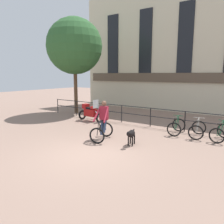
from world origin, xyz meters
name	(u,v)px	position (x,y,z in m)	size (l,w,h in m)	color
ground_plane	(88,154)	(0.00, 0.00, 0.00)	(60.00, 60.00, 0.00)	#8E7060
canal_railing	(151,114)	(0.00, 5.20, 0.71)	(15.05, 0.05, 1.05)	black
building_facade	(186,48)	(0.00, 10.99, 4.73)	(18.00, 0.72, 9.51)	beige
cyclist_with_bike	(103,122)	(-0.70, 1.81, 0.76)	(0.99, 1.32, 1.70)	black
dog	(131,134)	(0.76, 1.76, 0.46)	(0.38, 0.88, 0.66)	black
parked_motorcycle	(91,112)	(-3.63, 4.41, 0.56)	(1.69, 0.77, 1.35)	black
parked_bicycle_near_lamp	(176,127)	(1.68, 4.54, 0.36)	(0.78, 1.18, 0.86)	black
parked_bicycle_mid_left	(197,129)	(2.65, 4.54, 0.36)	(0.78, 1.18, 0.86)	black
parked_bicycle_mid_right	(221,133)	(3.62, 4.54, 0.36)	(0.80, 1.19, 0.86)	black
tree_canalside_left	(75,46)	(-6.43, 6.05, 4.82)	(3.98, 3.98, 6.82)	brown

